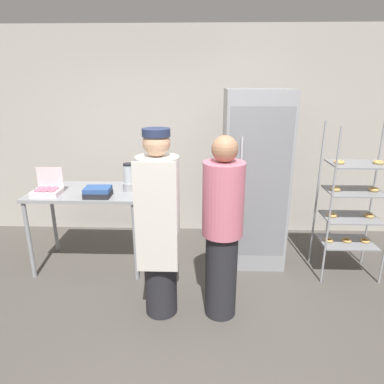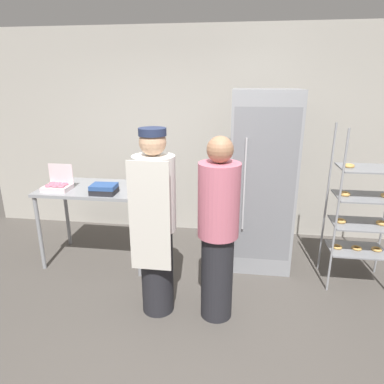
% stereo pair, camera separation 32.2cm
% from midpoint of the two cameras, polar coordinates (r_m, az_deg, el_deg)
% --- Properties ---
extents(ground_plane, '(14.00, 14.00, 0.00)m').
position_cam_midpoint_polar(ground_plane, '(3.08, 1.10, -24.01)').
color(ground_plane, '#4C4742').
extents(back_wall, '(6.40, 0.12, 2.74)m').
position_cam_midpoint_polar(back_wall, '(4.71, 4.70, 9.50)').
color(back_wall, '#ADA89E').
rests_on(back_wall, ground_plane).
extents(refrigerator, '(0.70, 0.75, 1.99)m').
position_cam_midpoint_polar(refrigerator, '(3.96, 13.76, 1.81)').
color(refrigerator, gray).
rests_on(refrigerator, ground_plane).
extents(baking_rack, '(0.63, 0.46, 1.67)m').
position_cam_midpoint_polar(baking_rack, '(3.94, 28.74, -2.75)').
color(baking_rack, '#93969B').
rests_on(baking_rack, ground_plane).
extents(prep_counter, '(1.22, 0.71, 0.91)m').
position_cam_midpoint_polar(prep_counter, '(4.03, -13.44, -0.58)').
color(prep_counter, gray).
rests_on(prep_counter, ground_plane).
extents(donut_box, '(0.29, 0.23, 0.27)m').
position_cam_midpoint_polar(donut_box, '(4.01, -19.41, 0.96)').
color(donut_box, silver).
rests_on(donut_box, prep_counter).
extents(blender_pitcher, '(0.14, 0.14, 0.31)m').
position_cam_midpoint_polar(blender_pitcher, '(3.82, -7.04, 2.47)').
color(blender_pitcher, '#99999E').
rests_on(blender_pitcher, prep_counter).
extents(binder_stack, '(0.27, 0.22, 0.10)m').
position_cam_midpoint_polar(binder_stack, '(3.73, -12.10, 0.43)').
color(binder_stack, '#232328').
rests_on(binder_stack, prep_counter).
extents(person_baker, '(0.36, 0.38, 1.71)m').
position_cam_midpoint_polar(person_baker, '(2.99, -3.07, -5.16)').
color(person_baker, '#232328').
rests_on(person_baker, ground_plane).
extents(person_customer, '(0.35, 0.35, 1.66)m').
position_cam_midpoint_polar(person_customer, '(2.96, 7.50, -6.47)').
color(person_customer, '#232328').
rests_on(person_customer, ground_plane).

